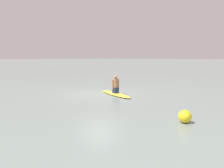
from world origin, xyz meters
TOP-DOWN VIEW (x-y plane):
  - ground_plane at (0.00, 0.00)m, footprint 400.00×400.00m
  - surfboard at (0.88, 0.44)m, footprint 3.19×1.63m
  - person_paddler at (0.88, 0.44)m, footprint 0.41×0.45m
  - buoy_marker at (6.38, -2.04)m, footprint 0.44×0.44m

SIDE VIEW (x-z plane):
  - ground_plane at x=0.00m, z-range 0.00..0.00m
  - surfboard at x=0.88m, z-range 0.00..0.11m
  - buoy_marker at x=6.38m, z-range 0.00..0.44m
  - person_paddler at x=0.88m, z-range 0.06..1.09m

